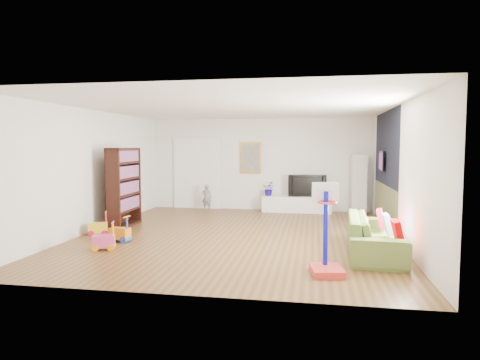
% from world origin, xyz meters
% --- Properties ---
extents(floor, '(6.50, 7.50, 0.00)m').
position_xyz_m(floor, '(0.00, 0.00, 0.00)').
color(floor, brown).
rests_on(floor, ground).
extents(ceiling, '(6.50, 7.50, 0.00)m').
position_xyz_m(ceiling, '(0.00, 0.00, 2.70)').
color(ceiling, white).
rests_on(ceiling, ground).
extents(wall_back, '(6.50, 0.00, 2.70)m').
position_xyz_m(wall_back, '(0.00, 3.75, 1.35)').
color(wall_back, silver).
rests_on(wall_back, ground).
extents(wall_front, '(6.50, 0.00, 2.70)m').
position_xyz_m(wall_front, '(0.00, -3.75, 1.35)').
color(wall_front, white).
rests_on(wall_front, ground).
extents(wall_left, '(0.00, 7.50, 2.70)m').
position_xyz_m(wall_left, '(-3.25, 0.00, 1.35)').
color(wall_left, silver).
rests_on(wall_left, ground).
extents(wall_right, '(0.00, 7.50, 2.70)m').
position_xyz_m(wall_right, '(3.25, 0.00, 1.35)').
color(wall_right, silver).
rests_on(wall_right, ground).
extents(navy_accent, '(0.01, 3.20, 1.70)m').
position_xyz_m(navy_accent, '(3.23, 1.40, 1.85)').
color(navy_accent, black).
rests_on(navy_accent, wall_right).
extents(olive_wainscot, '(0.01, 3.20, 1.00)m').
position_xyz_m(olive_wainscot, '(3.23, 1.40, 0.50)').
color(olive_wainscot, brown).
rests_on(olive_wainscot, wall_right).
extents(doorway, '(1.45, 0.06, 2.10)m').
position_xyz_m(doorway, '(-1.90, 3.71, 1.05)').
color(doorway, white).
rests_on(doorway, ground).
extents(painting_back, '(0.62, 0.06, 0.92)m').
position_xyz_m(painting_back, '(-0.25, 3.71, 1.55)').
color(painting_back, gold).
rests_on(painting_back, wall_back).
extents(artwork_right, '(0.04, 0.56, 0.46)m').
position_xyz_m(artwork_right, '(3.17, 1.60, 1.55)').
color(artwork_right, '#7F3F8C').
rests_on(artwork_right, wall_right).
extents(media_console, '(1.97, 0.54, 0.46)m').
position_xyz_m(media_console, '(1.14, 3.43, 0.23)').
color(media_console, white).
rests_on(media_console, ground).
extents(tall_cabinet, '(0.40, 0.40, 1.66)m').
position_xyz_m(tall_cabinet, '(2.85, 3.40, 0.83)').
color(tall_cabinet, white).
rests_on(tall_cabinet, ground).
extents(bookshelf, '(0.36, 1.28, 1.86)m').
position_xyz_m(bookshelf, '(-2.78, 0.50, 0.93)').
color(bookshelf, black).
rests_on(bookshelf, ground).
extents(sofa, '(1.03, 2.34, 0.67)m').
position_xyz_m(sofa, '(2.68, -1.12, 0.34)').
color(sofa, olive).
rests_on(sofa, ground).
extents(basketball_hoop, '(0.55, 0.64, 1.36)m').
position_xyz_m(basketball_hoop, '(1.81, -2.51, 0.68)').
color(basketball_hoop, red).
rests_on(basketball_hoop, ground).
extents(ride_on_yellow, '(0.44, 0.36, 0.50)m').
position_xyz_m(ride_on_yellow, '(-2.90, -0.53, 0.25)').
color(ride_on_yellow, yellow).
rests_on(ride_on_yellow, ground).
extents(ride_on_orange, '(0.42, 0.30, 0.52)m').
position_xyz_m(ride_on_orange, '(-2.18, -1.02, 0.26)').
color(ride_on_orange, orange).
rests_on(ride_on_orange, ground).
extents(ride_on_pink, '(0.44, 0.35, 0.51)m').
position_xyz_m(ride_on_pink, '(-2.16, -1.71, 0.26)').
color(ride_on_pink, '#EA4C94').
rests_on(ride_on_pink, ground).
extents(child, '(0.28, 0.19, 0.77)m').
position_xyz_m(child, '(-1.51, 3.32, 0.38)').
color(child, slate).
rests_on(child, ground).
extents(tv, '(1.09, 0.29, 0.62)m').
position_xyz_m(tv, '(1.41, 3.50, 0.77)').
color(tv, black).
rests_on(tv, media_console).
extents(vase_plant, '(0.45, 0.42, 0.41)m').
position_xyz_m(vase_plant, '(0.33, 3.46, 0.67)').
color(vase_plant, '#180883').
rests_on(vase_plant, media_console).
extents(pillow_left, '(0.10, 0.37, 0.37)m').
position_xyz_m(pillow_left, '(2.94, -1.79, 0.53)').
color(pillow_left, '#BD0004').
rests_on(pillow_left, sofa).
extents(pillow_center, '(0.10, 0.36, 0.35)m').
position_xyz_m(pillow_center, '(2.90, -1.08, 0.53)').
color(pillow_center, silver).
rests_on(pillow_center, sofa).
extents(pillow_right, '(0.15, 0.36, 0.35)m').
position_xyz_m(pillow_right, '(2.87, -0.50, 0.53)').
color(pillow_right, red).
rests_on(pillow_right, sofa).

